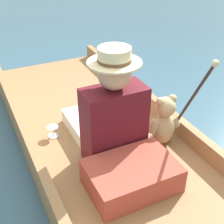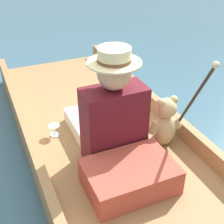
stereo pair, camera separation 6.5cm
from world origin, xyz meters
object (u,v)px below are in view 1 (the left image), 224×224
seated_person (108,116)px  wine_glass (53,130)px  walking_cane (193,96)px  teddy_bear (164,122)px

seated_person → wine_glass: size_ratio=9.02×
seated_person → walking_cane: seated_person is taller
wine_glass → teddy_bear: bearing=-31.3°
walking_cane → wine_glass: bearing=145.3°
wine_glass → seated_person: bearing=-46.2°
teddy_bear → wine_glass: (-0.70, 0.42, -0.12)m
teddy_bear → walking_cane: size_ratio=0.53×
teddy_bear → wine_glass: 0.83m
teddy_bear → seated_person: bearing=165.6°
walking_cane → teddy_bear: bearing=129.3°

